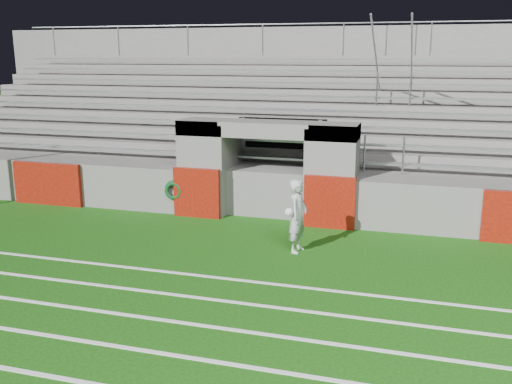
% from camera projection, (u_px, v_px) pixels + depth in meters
% --- Properties ---
extents(ground, '(90.00, 90.00, 0.00)m').
position_uv_depth(ground, '(224.00, 260.00, 12.29)').
color(ground, '#13470B').
rests_on(ground, ground).
extents(stadium_structure, '(26.00, 8.48, 5.42)m').
position_uv_depth(stadium_structure, '(302.00, 139.00, 19.37)').
color(stadium_structure, '#5F5D5A').
rests_on(stadium_structure, ground).
extents(goalkeeper_with_ball, '(0.50, 0.65, 1.65)m').
position_uv_depth(goalkeeper_with_ball, '(298.00, 216.00, 12.62)').
color(goalkeeper_with_ball, '#B3B9BD').
rests_on(goalkeeper_with_ball, ground).
extents(hose_coil, '(0.57, 0.15, 0.57)m').
position_uv_depth(hose_coil, '(174.00, 191.00, 15.53)').
color(hose_coil, '#0D451D').
rests_on(hose_coil, ground).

